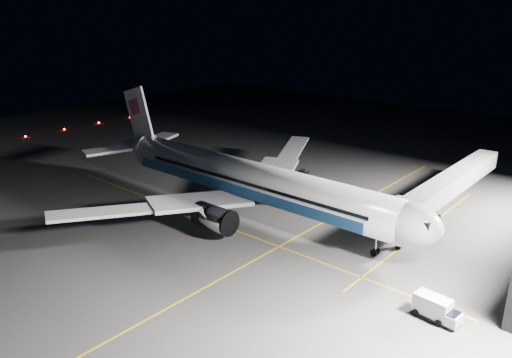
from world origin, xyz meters
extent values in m
plane|color=#4C4C4F|center=(0.00, 0.00, 0.00)|extent=(200.00, 200.00, 0.00)
cube|color=gold|center=(10.00, 0.00, 0.01)|extent=(0.25, 80.00, 0.01)
cube|color=gold|center=(0.00, -6.00, 0.01)|extent=(70.00, 0.25, 0.01)
cube|color=gold|center=(22.00, 10.00, 0.01)|extent=(0.25, 40.00, 0.01)
cylinder|color=silver|center=(0.00, 0.00, 5.30)|extent=(48.00, 5.60, 5.60)
ellipsoid|color=silver|center=(24.00, 0.00, 5.30)|extent=(8.96, 5.60, 5.60)
cube|color=black|center=(26.30, 0.00, 6.30)|extent=(2.20, 3.40, 0.90)
cone|color=silver|center=(-28.50, 0.00, 5.60)|extent=(9.00, 5.49, 5.49)
cube|color=navy|center=(-1.00, 2.78, 4.40)|extent=(42.24, 0.25, 1.50)
cube|color=navy|center=(-1.00, -2.78, 4.40)|extent=(42.24, 0.25, 1.50)
cube|color=silver|center=(-2.50, 8.00, 3.70)|extent=(11.36, 15.23, 1.53)
cube|color=silver|center=(-2.50, -8.00, 3.70)|extent=(11.36, 15.23, 1.53)
cube|color=silver|center=(-7.50, 20.50, 4.57)|extent=(8.57, 13.22, 1.31)
cube|color=silver|center=(-7.50, -20.50, 4.57)|extent=(8.57, 13.22, 1.31)
cube|color=silver|center=(-28.00, 5.20, 5.90)|extent=(6.20, 9.67, 0.45)
cube|color=silver|center=(-28.00, -5.20, 5.90)|extent=(6.20, 9.67, 0.45)
cube|color=white|center=(-26.20, 0.00, 11.50)|extent=(7.53, 0.40, 10.28)
cube|color=#C44382|center=(-27.00, 0.00, 12.90)|extent=(3.22, 0.55, 3.22)
cylinder|color=#B7B7BF|center=(1.20, 9.00, 2.55)|extent=(5.60, 3.40, 3.40)
cylinder|color=#B7B7BF|center=(1.20, -9.00, 2.55)|extent=(5.60, 3.40, 3.40)
cylinder|color=#9999A0|center=(20.50, 0.00, 1.25)|extent=(0.26, 0.26, 2.50)
cylinder|color=black|center=(20.50, 0.00, 0.45)|extent=(0.90, 0.70, 0.90)
cylinder|color=#9999A0|center=(-3.00, 4.30, 1.25)|extent=(0.26, 0.26, 2.50)
cylinder|color=#9999A0|center=(-3.00, -4.30, 1.25)|extent=(0.26, 0.26, 2.50)
cylinder|color=black|center=(-3.00, 4.30, 0.55)|extent=(1.10, 1.60, 1.10)
cylinder|color=black|center=(-3.00, -4.30, 0.55)|extent=(1.10, 1.60, 1.10)
cube|color=#B2B2B7|center=(22.00, 20.05, 4.60)|extent=(3.00, 33.90, 2.80)
cube|color=#B2B2B7|center=(22.00, 4.20, 4.60)|extent=(3.60, 3.20, 3.40)
cylinder|color=#9999A0|center=(22.00, 4.20, 1.55)|extent=(0.70, 0.70, 3.10)
cylinder|color=black|center=(22.00, 3.30, 0.35)|extent=(0.70, 0.30, 0.70)
cylinder|color=black|center=(22.00, 5.10, 0.35)|extent=(0.70, 0.30, 0.70)
sphere|color=#FF140A|center=(-72.00, 0.00, 0.22)|extent=(0.44, 0.44, 0.44)
sphere|color=#FF140A|center=(-72.00, 10.00, 0.22)|extent=(0.44, 0.44, 0.44)
sphere|color=#FF140A|center=(-72.00, 20.00, 0.22)|extent=(0.44, 0.44, 0.44)
sphere|color=#FF140A|center=(-72.00, 30.00, 0.22)|extent=(0.44, 0.44, 0.44)
cube|color=silver|center=(31.10, -8.34, 1.36)|extent=(3.68, 2.11, 1.94)
cube|color=silver|center=(33.20, -8.55, 0.84)|extent=(1.57, 1.81, 1.06)
cube|color=black|center=(33.20, -8.55, 1.28)|extent=(1.20, 1.60, 0.44)
cylinder|color=black|center=(32.42, -7.54, 0.35)|extent=(0.72, 0.29, 0.70)
cylinder|color=black|center=(32.23, -9.38, 0.35)|extent=(0.72, 0.29, 0.70)
cylinder|color=black|center=(29.96, -7.29, 0.35)|extent=(0.72, 0.29, 0.70)
cylinder|color=black|center=(29.78, -9.13, 0.35)|extent=(0.72, 0.29, 0.70)
cube|color=black|center=(-3.77, 18.40, 0.72)|extent=(2.65, 2.14, 1.05)
cube|color=black|center=(-3.77, 18.40, 1.38)|extent=(1.23, 1.23, 0.57)
sphere|color=#FFF2CC|center=(-3.96, 17.54, 0.72)|extent=(0.25, 0.25, 0.25)
sphere|color=#FFF2CC|center=(-3.06, 17.87, 0.72)|extent=(0.25, 0.25, 0.25)
cylinder|color=black|center=(-3.25, 19.47, 0.29)|extent=(0.61, 0.40, 0.57)
cylinder|color=black|center=(-2.68, 17.94, 0.29)|extent=(0.61, 0.40, 0.57)
cylinder|color=black|center=(-4.86, 18.86, 0.29)|extent=(0.61, 0.40, 0.57)
cylinder|color=black|center=(-4.29, 17.34, 0.29)|extent=(0.61, 0.40, 0.57)
cone|color=orange|center=(2.13, 4.98, 0.31)|extent=(0.42, 0.42, 0.63)
cone|color=orange|center=(6.00, 11.88, 0.28)|extent=(0.37, 0.37, 0.55)
cone|color=orange|center=(-0.94, 14.00, 0.32)|extent=(0.43, 0.43, 0.65)
camera|label=1|loc=(45.65, -51.91, 29.01)|focal=35.00mm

